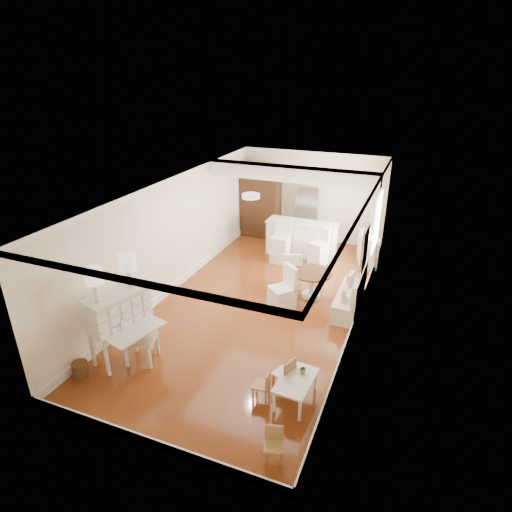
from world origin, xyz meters
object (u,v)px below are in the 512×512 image
Objects in this scene: wicker_basket at (80,369)px; slip_chair_near at (282,288)px; kids_chair_c at (273,445)px; pantry_cabinet at (261,202)px; bar_stool_left at (280,242)px; kids_chair_a at (261,384)px; secretary_bureau at (120,326)px; sideboard at (368,249)px; kids_chair_b at (284,373)px; breakfast_counter at (301,239)px; bar_stool_right at (319,247)px; fridge at (318,216)px; kids_table at (296,390)px; gustavian_armchair at (141,338)px; dining_table at (312,284)px; slip_chair_far at (292,269)px.

wicker_basket is 0.27× the size of slip_chair_near.
pantry_cabinet reaches higher than kids_chair_c.
bar_stool_left reaches higher than slip_chair_near.
kids_chair_a is 1.25m from kids_chair_c.
secretary_bureau reaches higher than sideboard.
kids_chair_b is 0.32× the size of breakfast_counter.
secretary_bureau is at bearing -104.65° from bar_stool_left.
slip_chair_near is at bearing 54.38° from wicker_basket.
bar_stool_right reaches higher than kids_chair_b.
breakfast_counter reaches higher than wicker_basket.
fridge is at bearing 133.33° from sideboard.
kids_chair_b is 0.54× the size of bar_stool_left.
secretary_bureau is 7.09m from sideboard.
bar_stool_right is at bearing 100.51° from kids_table.
secretary_bureau is at bearing -86.77° from slip_chair_near.
breakfast_counter is at bearing 166.28° from bar_stool_right.
bar_stool_right reaches higher than wicker_basket.
gustavian_armchair is 1.17m from wicker_basket.
slip_chair_near is at bearing 91.39° from kids_chair_c.
secretary_bureau is at bearing -178.04° from kids_table.
bar_stool_right is 1.38m from sideboard.
dining_table is at bearing -77.59° from fridge.
gustavian_armchair reaches higher than sideboard.
breakfast_counter is at bearing 105.53° from kids_table.
secretary_bureau is 1.46× the size of sideboard.
slip_chair_near reaches higher than slip_chair_far.
kids_table is at bearing -56.99° from bar_stool_right.
dining_table is (-0.14, 3.71, 0.04)m from kids_chair_a.
kids_table is 3.61m from dining_table.
kids_table is at bearing -64.39° from pantry_cabinet.
bar_stool_right reaches higher than kids_chair_a.
fridge is at bearing 134.08° from slip_chair_near.
kids_table is 0.58m from kids_chair_a.
wicker_basket is at bearing 42.37° from slip_chair_far.
fridge is (-0.74, 3.38, 0.57)m from dining_table.
kids_chair_b is 5.82m from breakfast_counter.
gustavian_armchair is 6.83m from sideboard.
breakfast_counter is at bearing 72.25° from wicker_basket.
kids_chair_b is at bearing 87.35° from kids_chair_c.
fridge is at bearing 69.30° from bar_stool_left.
bar_stool_right is at bearing -74.19° from fridge.
secretary_bureau reaches higher than slip_chair_near.
wicker_basket is at bearing -106.83° from fridge.
secretary_bureau reaches higher than bar_stool_right.
dining_table is 3.51m from fridge.
kids_chair_b is at bearing -65.65° from pantry_cabinet.
kids_chair_b reaches higher than kids_chair_a.
fridge is at bearing -28.48° from gustavian_armchair.
gustavian_armchair reaches higher than kids_table.
pantry_cabinet is (-2.33, 1.54, 0.62)m from bar_stool_right.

